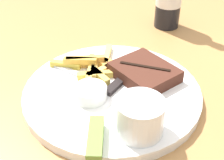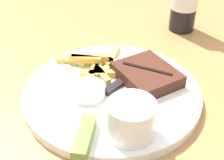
{
  "view_description": "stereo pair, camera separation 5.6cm",
  "coord_description": "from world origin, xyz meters",
  "px_view_note": "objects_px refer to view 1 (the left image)",
  "views": [
    {
      "loc": [
        0.37,
        -0.26,
        1.12
      ],
      "look_at": [
        0.0,
        0.0,
        0.79
      ],
      "focal_mm": 50.0,
      "sensor_mm": 36.0,
      "label": 1
    },
    {
      "loc": [
        0.4,
        -0.22,
        1.12
      ],
      "look_at": [
        0.0,
        0.0,
        0.79
      ],
      "focal_mm": 50.0,
      "sensor_mm": 36.0,
      "label": 2
    }
  ],
  "objects_px": {
    "fork_utensil": "(75,73)",
    "pickle_spear": "(96,139)",
    "steak_portion": "(144,72)",
    "dipping_sauce_cup": "(90,92)",
    "coleslaw_cup": "(140,115)",
    "knife_utensil": "(125,76)",
    "dinner_plate": "(112,93)"
  },
  "relations": [
    {
      "from": "steak_portion",
      "to": "dipping_sauce_cup",
      "type": "bearing_deg",
      "value": -92.99
    },
    {
      "from": "fork_utensil",
      "to": "pickle_spear",
      "type": "bearing_deg",
      "value": -41.59
    },
    {
      "from": "steak_portion",
      "to": "coleslaw_cup",
      "type": "distance_m",
      "value": 0.15
    },
    {
      "from": "coleslaw_cup",
      "to": "pickle_spear",
      "type": "relative_size",
      "value": 0.96
    },
    {
      "from": "steak_portion",
      "to": "coleslaw_cup",
      "type": "relative_size",
      "value": 1.57
    },
    {
      "from": "steak_portion",
      "to": "knife_utensil",
      "type": "height_order",
      "value": "steak_portion"
    },
    {
      "from": "dinner_plate",
      "to": "coleslaw_cup",
      "type": "xyz_separation_m",
      "value": [
        0.11,
        -0.03,
        0.04
      ]
    },
    {
      "from": "knife_utensil",
      "to": "coleslaw_cup",
      "type": "bearing_deg",
      "value": -139.72
    },
    {
      "from": "pickle_spear",
      "to": "dipping_sauce_cup",
      "type": "bearing_deg",
      "value": 151.64
    },
    {
      "from": "coleslaw_cup",
      "to": "knife_utensil",
      "type": "bearing_deg",
      "value": 151.25
    },
    {
      "from": "knife_utensil",
      "to": "pickle_spear",
      "type": "bearing_deg",
      "value": -162.39
    },
    {
      "from": "coleslaw_cup",
      "to": "knife_utensil",
      "type": "xyz_separation_m",
      "value": [
        -0.13,
        0.07,
        -0.03
      ]
    },
    {
      "from": "steak_portion",
      "to": "fork_utensil",
      "type": "distance_m",
      "value": 0.13
    },
    {
      "from": "steak_portion",
      "to": "pickle_spear",
      "type": "bearing_deg",
      "value": -62.14
    },
    {
      "from": "dinner_plate",
      "to": "fork_utensil",
      "type": "distance_m",
      "value": 0.09
    },
    {
      "from": "fork_utensil",
      "to": "knife_utensil",
      "type": "height_order",
      "value": "knife_utensil"
    },
    {
      "from": "dinner_plate",
      "to": "knife_utensil",
      "type": "relative_size",
      "value": 2.02
    },
    {
      "from": "coleslaw_cup",
      "to": "steak_portion",
      "type": "bearing_deg",
      "value": 136.6
    },
    {
      "from": "fork_utensil",
      "to": "knife_utensil",
      "type": "bearing_deg",
      "value": 27.17
    },
    {
      "from": "pickle_spear",
      "to": "knife_utensil",
      "type": "height_order",
      "value": "pickle_spear"
    },
    {
      "from": "steak_portion",
      "to": "dipping_sauce_cup",
      "type": "distance_m",
      "value": 0.12
    },
    {
      "from": "knife_utensil",
      "to": "dinner_plate",
      "type": "bearing_deg",
      "value": 179.41
    },
    {
      "from": "dinner_plate",
      "to": "dipping_sauce_cup",
      "type": "distance_m",
      "value": 0.05
    },
    {
      "from": "fork_utensil",
      "to": "knife_utensil",
      "type": "relative_size",
      "value": 0.81
    },
    {
      "from": "dipping_sauce_cup",
      "to": "dinner_plate",
      "type": "bearing_deg",
      "value": 90.29
    },
    {
      "from": "knife_utensil",
      "to": "fork_utensil",
      "type": "bearing_deg",
      "value": 116.88
    },
    {
      "from": "dinner_plate",
      "to": "pickle_spear",
      "type": "xyz_separation_m",
      "value": [
        0.1,
        -0.1,
        0.02
      ]
    },
    {
      "from": "dipping_sauce_cup",
      "to": "coleslaw_cup",
      "type": "bearing_deg",
      "value": 9.36
    },
    {
      "from": "dinner_plate",
      "to": "knife_utensil",
      "type": "xyz_separation_m",
      "value": [
        -0.02,
        0.04,
        0.01
      ]
    },
    {
      "from": "coleslaw_cup",
      "to": "pickle_spear",
      "type": "distance_m",
      "value": 0.08
    },
    {
      "from": "dinner_plate",
      "to": "steak_portion",
      "type": "bearing_deg",
      "value": 84.89
    },
    {
      "from": "steak_portion",
      "to": "dipping_sauce_cup",
      "type": "height_order",
      "value": "steak_portion"
    }
  ]
}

